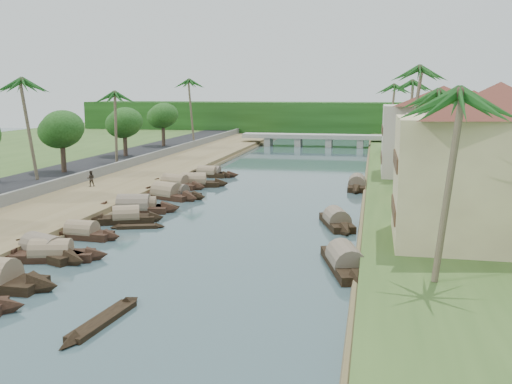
# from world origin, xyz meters

# --- Properties ---
(ground) EXTENTS (220.00, 220.00, 0.00)m
(ground) POSITION_xyz_m (0.00, 0.00, 0.00)
(ground) COLOR #385054
(ground) RESTS_ON ground
(left_bank) EXTENTS (10.00, 180.00, 0.80)m
(left_bank) POSITION_xyz_m (-16.00, 20.00, 0.40)
(left_bank) COLOR brown
(left_bank) RESTS_ON ground
(right_bank) EXTENTS (16.00, 180.00, 1.20)m
(right_bank) POSITION_xyz_m (19.00, 20.00, 0.60)
(right_bank) COLOR #345220
(right_bank) RESTS_ON ground
(road) EXTENTS (8.00, 180.00, 1.40)m
(road) POSITION_xyz_m (-24.50, 20.00, 0.70)
(road) COLOR black
(road) RESTS_ON ground
(retaining_wall) EXTENTS (0.40, 180.00, 1.10)m
(retaining_wall) POSITION_xyz_m (-20.20, 20.00, 1.35)
(retaining_wall) COLOR slate
(retaining_wall) RESTS_ON left_bank
(treeline) EXTENTS (120.00, 14.00, 8.00)m
(treeline) POSITION_xyz_m (0.00, 100.00, 4.00)
(treeline) COLOR #17370F
(treeline) RESTS_ON ground
(bridge) EXTENTS (28.00, 4.00, 2.40)m
(bridge) POSITION_xyz_m (0.00, 72.00, 1.72)
(bridge) COLOR gray
(bridge) RESTS_ON ground
(building_near) EXTENTS (14.85, 14.85, 10.20)m
(building_near) POSITION_xyz_m (18.99, -2.00, 6.38)
(building_near) COLOR beige
(building_near) RESTS_ON right_bank
(building_mid) EXTENTS (14.11, 14.11, 9.70)m
(building_mid) POSITION_xyz_m (19.99, 14.00, 6.13)
(building_mid) COLOR #CF9A93
(building_mid) RESTS_ON right_bank
(building_far) EXTENTS (15.59, 15.59, 10.20)m
(building_far) POSITION_xyz_m (18.99, 28.00, 6.38)
(building_far) COLOR beige
(building_far) RESTS_ON right_bank
(building_distant) EXTENTS (12.62, 12.62, 9.20)m
(building_distant) POSITION_xyz_m (19.99, 48.00, 5.88)
(building_distant) COLOR beige
(building_distant) RESTS_ON right_bank
(sampan_2) EXTENTS (7.65, 3.40, 2.01)m
(sampan_2) POSITION_xyz_m (-8.70, -7.42, 0.41)
(sampan_2) COLOR black
(sampan_2) RESTS_ON ground
(sampan_3) EXTENTS (8.25, 4.68, 2.21)m
(sampan_3) POSITION_xyz_m (-9.63, -6.80, 0.42)
(sampan_3) COLOR black
(sampan_3) RESTS_ON ground
(sampan_4) EXTENTS (6.54, 1.85, 1.89)m
(sampan_4) POSITION_xyz_m (-9.54, -1.85, 0.41)
(sampan_4) COLOR black
(sampan_4) RESTS_ON ground
(sampan_5) EXTENTS (6.50, 3.98, 2.07)m
(sampan_5) POSITION_xyz_m (-8.45, 3.56, 0.41)
(sampan_5) COLOR black
(sampan_5) RESTS_ON ground
(sampan_6) EXTENTS (8.65, 3.60, 2.48)m
(sampan_6) POSITION_xyz_m (-9.51, 7.55, 0.42)
(sampan_6) COLOR black
(sampan_6) RESTS_ON ground
(sampan_7) EXTENTS (7.02, 3.44, 1.89)m
(sampan_7) POSITION_xyz_m (-8.83, 8.04, 0.41)
(sampan_7) COLOR black
(sampan_7) RESTS_ON ground
(sampan_8) EXTENTS (8.25, 4.74, 2.48)m
(sampan_8) POSITION_xyz_m (-8.98, 14.62, 0.42)
(sampan_8) COLOR black
(sampan_8) RESTS_ON ground
(sampan_9) EXTENTS (7.86, 3.71, 2.00)m
(sampan_9) POSITION_xyz_m (-8.39, 15.33, 0.41)
(sampan_9) COLOR black
(sampan_9) RESTS_ON ground
(sampan_10) EXTENTS (8.36, 3.72, 2.25)m
(sampan_10) POSITION_xyz_m (-10.33, 20.85, 0.42)
(sampan_10) COLOR black
(sampan_10) RESTS_ON ground
(sampan_11) EXTENTS (8.38, 3.65, 2.33)m
(sampan_11) POSITION_xyz_m (-8.51, 22.11, 0.42)
(sampan_11) COLOR black
(sampan_11) RESTS_ON ground
(sampan_12) EXTENTS (8.09, 1.79, 1.95)m
(sampan_12) POSITION_xyz_m (-8.92, 29.82, 0.41)
(sampan_12) COLOR black
(sampan_12) RESTS_ON ground
(sampan_13) EXTENTS (7.19, 2.13, 1.98)m
(sampan_13) POSITION_xyz_m (-9.09, 29.45, 0.41)
(sampan_13) COLOR black
(sampan_13) RESTS_ON ground
(sampan_14) EXTENTS (4.14, 9.49, 2.26)m
(sampan_14) POSITION_xyz_m (10.08, -5.33, 0.42)
(sampan_14) COLOR black
(sampan_14) RESTS_ON ground
(sampan_15) EXTENTS (3.82, 7.92, 2.11)m
(sampan_15) POSITION_xyz_m (8.82, 5.90, 0.41)
(sampan_15) COLOR black
(sampan_15) RESTS_ON ground
(sampan_16) EXTENTS (1.99, 9.17, 2.23)m
(sampan_16) POSITION_xyz_m (9.84, 24.75, 0.42)
(sampan_16) COLOR black
(sampan_16) RESTS_ON ground
(canoe_0) EXTENTS (1.63, 6.72, 0.88)m
(canoe_0) POSITION_xyz_m (-0.78, -16.10, 0.10)
(canoe_0) COLOR black
(canoe_0) RESTS_ON ground
(canoe_1) EXTENTS (4.42, 2.06, 0.71)m
(canoe_1) POSITION_xyz_m (-6.74, 1.87, 0.10)
(canoe_1) COLOR black
(canoe_1) RESTS_ON ground
(canoe_2) EXTENTS (5.90, 2.46, 0.86)m
(canoe_2) POSITION_xyz_m (-8.31, 23.31, 0.10)
(canoe_2) COLOR black
(canoe_2) RESTS_ON ground
(palm_0) EXTENTS (3.20, 3.20, 11.14)m
(palm_0) POSITION_xyz_m (15.00, -10.37, 10.56)
(palm_0) COLOR #76674F
(palm_0) RESTS_ON ground
(palm_1) EXTENTS (3.20, 3.20, 11.09)m
(palm_1) POSITION_xyz_m (16.00, 7.75, 10.52)
(palm_1) COLOR #76674F
(palm_1) RESTS_ON ground
(palm_2) EXTENTS (3.20, 3.20, 13.47)m
(palm_2) POSITION_xyz_m (15.00, 21.54, 12.83)
(palm_2) COLOR #76674F
(palm_2) RESTS_ON ground
(palm_3) EXTENTS (3.20, 3.20, 12.34)m
(palm_3) POSITION_xyz_m (16.00, 38.91, 11.72)
(palm_3) COLOR #76674F
(palm_3) RESTS_ON ground
(palm_5) EXTENTS (3.20, 3.20, 12.08)m
(palm_5) POSITION_xyz_m (-24.00, 14.84, 11.69)
(palm_5) COLOR #76674F
(palm_5) RESTS_ON ground
(palm_6) EXTENTS (3.20, 3.20, 10.69)m
(palm_6) POSITION_xyz_m (-22.00, 30.67, 10.33)
(palm_6) COLOR #76674F
(palm_6) RESTS_ON ground
(palm_7) EXTENTS (3.20, 3.20, 11.98)m
(palm_7) POSITION_xyz_m (14.00, 54.57, 11.38)
(palm_7) COLOR #76674F
(palm_7) RESTS_ON ground
(palm_8) EXTENTS (3.20, 3.20, 12.79)m
(palm_8) POSITION_xyz_m (-20.50, 58.95, 12.35)
(palm_8) COLOR #76674F
(palm_8) RESTS_ON ground
(tree_3) EXTENTS (4.89, 4.89, 7.00)m
(tree_3) POSITION_xyz_m (-24.00, 20.74, 6.31)
(tree_3) COLOR #4D382C
(tree_3) RESTS_ON ground
(tree_4) EXTENTS (4.91, 4.91, 6.83)m
(tree_4) POSITION_xyz_m (-24.00, 37.83, 6.14)
(tree_4) COLOR #4D382C
(tree_4) RESTS_ON ground
(tree_5) EXTENTS (4.79, 4.79, 7.14)m
(tree_5) POSITION_xyz_m (-24.00, 53.35, 6.49)
(tree_5) COLOR #4D382C
(tree_5) RESTS_ON ground
(tree_6) EXTENTS (4.26, 4.26, 7.12)m
(tree_6) POSITION_xyz_m (24.00, 31.54, 6.45)
(tree_6) COLOR #4D382C
(tree_6) RESTS_ON ground
(person_far) EXTENTS (1.00, 0.90, 1.68)m
(person_far) POSITION_xyz_m (-17.80, 15.41, 1.64)
(person_far) COLOR #332A23
(person_far) RESTS_ON left_bank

